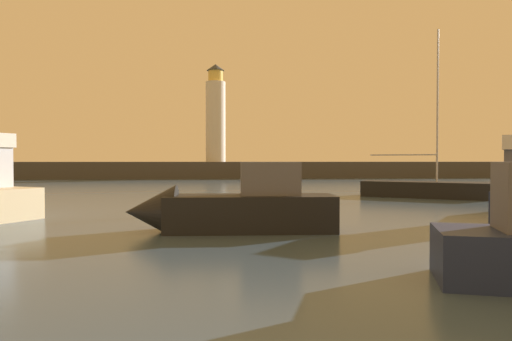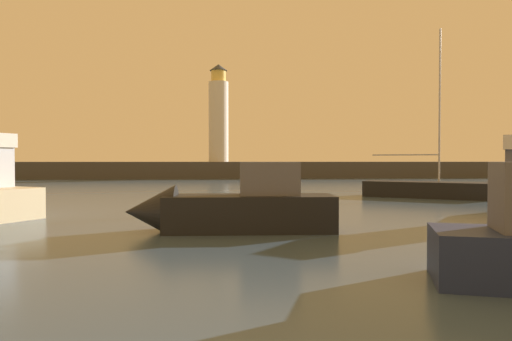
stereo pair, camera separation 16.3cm
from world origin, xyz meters
The scene contains 6 objects.
ground_plane centered at (0.00, 31.40, 0.00)m, with size 220.00×220.00×0.00m, color #384C60.
breakwater centered at (0.00, 62.79, 1.11)m, with size 91.48×6.60×2.23m, color #423F3D.
lighthouse centered at (0.96, 62.79, 8.52)m, with size 2.68×2.68×13.29m.
motorboat_1 centered at (0.52, 14.29, 0.78)m, with size 7.24×2.26×2.62m.
sailboat_moored centered at (13.98, 27.67, 0.57)m, with size 7.76×6.27×10.86m.
mooring_buoy centered at (3.99, 18.75, 0.44)m, with size 0.87×0.87×0.87m, color red.
Camera 1 is at (-0.12, -1.91, 2.44)m, focal length 33.14 mm.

